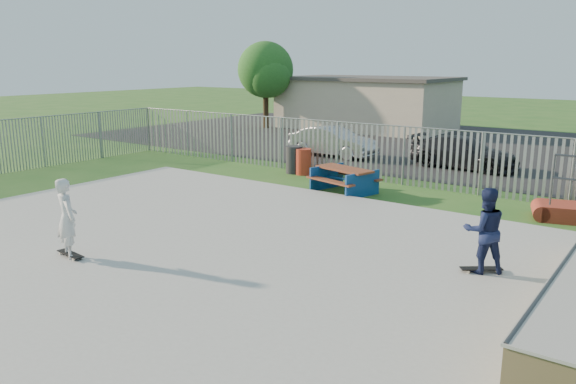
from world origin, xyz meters
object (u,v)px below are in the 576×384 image
Objects in this scene: picnic_table at (344,180)px; tree_left at (266,70)px; trash_bin_red at (304,162)px; trash_bin_grey at (294,160)px; skater_navy at (484,230)px; skater_white at (67,218)px; car_dark at (464,152)px; car_silver at (333,141)px.

tree_left is (-13.25, 12.73, 3.19)m from picnic_table.
trash_bin_grey is (-0.44, 0.01, 0.03)m from trash_bin_red.
trash_bin_red is at bearing 162.31° from picnic_table.
tree_left is 26.10m from skater_navy.
car_dark is at bearing -85.19° from skater_white.
trash_bin_grey is at bearing -64.34° from skater_white.
trash_bin_grey is at bearing -72.81° from skater_navy.
picnic_table is 6.61m from car_dark.
picnic_table is at bearing -43.84° from tree_left.
tree_left is at bearing 70.55° from car_dark.
trash_bin_grey is at bearing 165.83° from picnic_table.
skater_navy is 8.33m from skater_white.
tree_left is 24.94m from skater_white.
car_silver is at bearing 106.98° from trash_bin_red.
trash_bin_grey is at bearing 137.75° from car_dark.
skater_navy reaches higher than car_silver.
picnic_table is 7.63m from skater_navy.
tree_left reaches higher than trash_bin_red.
car_dark is (1.64, 6.40, 0.22)m from picnic_table.
picnic_table is at bearing -31.65° from trash_bin_red.
trash_bin_red is at bearing -66.63° from skater_white.
skater_navy reaches higher than trash_bin_grey.
tree_left is (-14.89, 6.32, 2.97)m from car_dark.
trash_bin_red is (-2.75, 1.69, 0.07)m from picnic_table.
skater_white is at bearing 172.79° from car_dark.
trash_bin_red reaches higher than picnic_table.
picnic_table is at bearing -82.56° from skater_white.
skater_navy is (9.91, -10.60, 0.31)m from car_silver.
car_dark is at bearing 46.99° from trash_bin_red.
skater_white is (1.90, -10.70, 0.47)m from trash_bin_grey.
skater_navy is (9.10, -6.50, 0.47)m from trash_bin_grey.
skater_navy is at bearing -135.90° from car_silver.
skater_white is at bearing -168.59° from car_silver.
trash_bin_red is 0.94× the size of trash_bin_grey.
skater_white is (1.46, -10.69, 0.50)m from trash_bin_red.
picnic_table is 0.57× the size of car_silver.
trash_bin_red is 10.83m from skater_navy.
trash_bin_red is 15.55m from tree_left.
trash_bin_red is 0.58× the size of skater_white.
skater_white is (-7.20, -4.20, 0.00)m from skater_navy.
trash_bin_red is at bearing -46.41° from tree_left.
car_silver is (-4.00, 5.80, 0.26)m from picnic_table.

